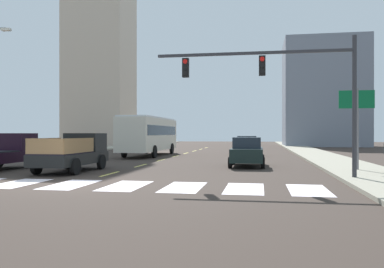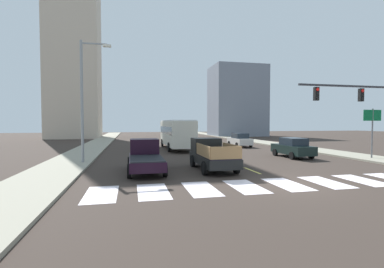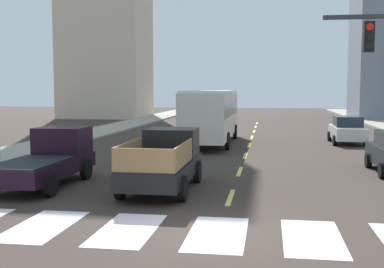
# 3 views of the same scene
# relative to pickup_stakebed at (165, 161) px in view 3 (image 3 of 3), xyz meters

# --- Properties ---
(ground_plane) EXTENTS (160.00, 160.00, 0.00)m
(ground_plane) POSITION_rel_pickup_stakebed_xyz_m (2.37, -5.19, -0.94)
(ground_plane) COLOR #372C26
(sidewalk_left) EXTENTS (3.43, 110.00, 0.15)m
(sidewalk_left) POSITION_rel_pickup_stakebed_xyz_m (-9.70, 12.81, -0.86)
(sidewalk_left) COLOR gray
(sidewalk_left) RESTS_ON ground
(crosswalk_stripe_2) EXTENTS (1.35, 2.97, 0.01)m
(crosswalk_stripe_2) POSITION_rel_pickup_stakebed_xyz_m (-2.01, -5.19, -0.93)
(crosswalk_stripe_2) COLOR silver
(crosswalk_stripe_2) RESTS_ON ground
(crosswalk_stripe_3) EXTENTS (1.35, 2.97, 0.01)m
(crosswalk_stripe_3) POSITION_rel_pickup_stakebed_xyz_m (0.18, -5.19, -0.93)
(crosswalk_stripe_3) COLOR silver
(crosswalk_stripe_3) RESTS_ON ground
(crosswalk_stripe_4) EXTENTS (1.35, 2.97, 0.01)m
(crosswalk_stripe_4) POSITION_rel_pickup_stakebed_xyz_m (2.37, -5.19, -0.93)
(crosswalk_stripe_4) COLOR silver
(crosswalk_stripe_4) RESTS_ON ground
(crosswalk_stripe_5) EXTENTS (1.35, 2.97, 0.01)m
(crosswalk_stripe_5) POSITION_rel_pickup_stakebed_xyz_m (4.56, -5.19, -0.93)
(crosswalk_stripe_5) COLOR silver
(crosswalk_stripe_5) RESTS_ON ground
(lane_dash_0) EXTENTS (0.16, 2.40, 0.01)m
(lane_dash_0) POSITION_rel_pickup_stakebed_xyz_m (2.37, -1.19, -0.93)
(lane_dash_0) COLOR #D8C853
(lane_dash_0) RESTS_ON ground
(lane_dash_1) EXTENTS (0.16, 2.40, 0.01)m
(lane_dash_1) POSITION_rel_pickup_stakebed_xyz_m (2.37, 3.81, -0.93)
(lane_dash_1) COLOR #D8C853
(lane_dash_1) RESTS_ON ground
(lane_dash_2) EXTENTS (0.16, 2.40, 0.01)m
(lane_dash_2) POSITION_rel_pickup_stakebed_xyz_m (2.37, 8.81, -0.93)
(lane_dash_2) COLOR #D8C853
(lane_dash_2) RESTS_ON ground
(lane_dash_3) EXTENTS (0.16, 2.40, 0.01)m
(lane_dash_3) POSITION_rel_pickup_stakebed_xyz_m (2.37, 13.81, -0.93)
(lane_dash_3) COLOR #D8C853
(lane_dash_3) RESTS_ON ground
(lane_dash_4) EXTENTS (0.16, 2.40, 0.01)m
(lane_dash_4) POSITION_rel_pickup_stakebed_xyz_m (2.37, 18.81, -0.93)
(lane_dash_4) COLOR #D8C853
(lane_dash_4) RESTS_ON ground
(lane_dash_5) EXTENTS (0.16, 2.40, 0.01)m
(lane_dash_5) POSITION_rel_pickup_stakebed_xyz_m (2.37, 23.81, -0.93)
(lane_dash_5) COLOR #D8C853
(lane_dash_5) RESTS_ON ground
(lane_dash_6) EXTENTS (0.16, 2.40, 0.01)m
(lane_dash_6) POSITION_rel_pickup_stakebed_xyz_m (2.37, 28.81, -0.93)
(lane_dash_6) COLOR #D8C853
(lane_dash_6) RESTS_ON ground
(lane_dash_7) EXTENTS (0.16, 2.40, 0.01)m
(lane_dash_7) POSITION_rel_pickup_stakebed_xyz_m (2.37, 33.81, -0.93)
(lane_dash_7) COLOR #D8C853
(lane_dash_7) RESTS_ON ground
(pickup_stakebed) EXTENTS (2.18, 5.20, 1.96)m
(pickup_stakebed) POSITION_rel_pickup_stakebed_xyz_m (0.00, 0.00, 0.00)
(pickup_stakebed) COLOR black
(pickup_stakebed) RESTS_ON ground
(pickup_dark) EXTENTS (2.18, 5.20, 1.96)m
(pickup_dark) POSITION_rel_pickup_stakebed_xyz_m (-4.26, 0.07, -0.02)
(pickup_dark) COLOR black
(pickup_dark) RESTS_ON ground
(city_bus) EXTENTS (2.72, 10.80, 3.32)m
(city_bus) POSITION_rel_pickup_stakebed_xyz_m (0.00, 14.11, 1.02)
(city_bus) COLOR beige
(city_bus) RESTS_ON ground
(sedan_far) EXTENTS (2.02, 4.40, 1.72)m
(sedan_far) POSITION_rel_pickup_stakebed_xyz_m (8.41, 15.52, -0.08)
(sedan_far) COLOR silver
(sedan_far) RESTS_ON ground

